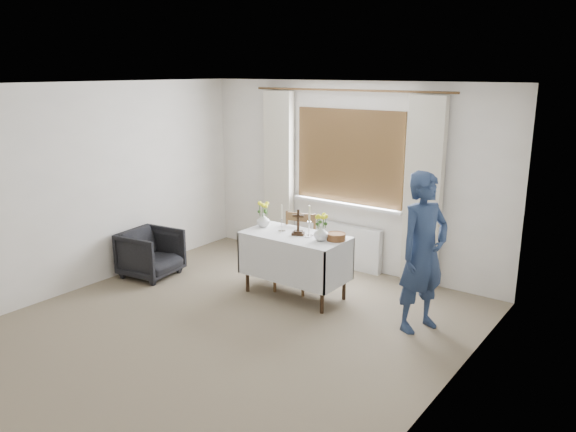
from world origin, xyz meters
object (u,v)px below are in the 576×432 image
object	(u,v)px
person	(423,252)
wooden_cross	(298,222)
altar_table	(295,265)
wooden_chair	(295,253)
flower_vase_left	(263,220)
armchair	(151,253)
flower_vase_right	(321,233)

from	to	relation	value
person	wooden_cross	xyz separation A→B (m)	(-1.52, -0.04, 0.08)
altar_table	wooden_chair	size ratio (longest dim) A/B	1.33
person	flower_vase_left	xyz separation A→B (m)	(-2.08, -0.00, 0.01)
armchair	flower_vase_left	bearing A→B (deg)	-73.23
person	wooden_cross	bearing A→B (deg)	113.55
armchair	flower_vase_left	distance (m)	1.61
altar_table	person	size ratio (longest dim) A/B	0.74
altar_table	person	bearing A→B (deg)	2.07
wooden_chair	flower_vase_left	bearing A→B (deg)	-176.79
wooden_chair	flower_vase_left	size ratio (longest dim) A/B	5.63
flower_vase_right	wooden_chair	bearing A→B (deg)	160.01
flower_vase_left	armchair	bearing A→B (deg)	-155.67
wooden_chair	flower_vase_left	xyz separation A→B (m)	(-0.39, -0.11, 0.38)
altar_table	wooden_cross	distance (m)	0.53
person	wooden_chair	bearing A→B (deg)	108.16
flower_vase_right	armchair	bearing A→B (deg)	-166.13
wooden_chair	person	distance (m)	1.72
altar_table	armchair	distance (m)	1.99
flower_vase_left	flower_vase_right	size ratio (longest dim) A/B	0.95
flower_vase_left	wooden_cross	bearing A→B (deg)	-4.31
altar_table	armchair	bearing A→B (deg)	-163.24
wooden_cross	flower_vase_left	size ratio (longest dim) A/B	1.84
flower_vase_left	person	bearing A→B (deg)	0.07
armchair	flower_vase_left	size ratio (longest dim) A/B	4.09
person	flower_vase_right	world-z (taller)	person
person	armchair	bearing A→B (deg)	122.19
person	flower_vase_right	distance (m)	1.19
person	altar_table	bearing A→B (deg)	113.96
wooden_chair	wooden_cross	xyz separation A→B (m)	(0.16, -0.15, 0.45)
flower_vase_left	flower_vase_right	world-z (taller)	flower_vase_right
flower_vase_left	altar_table	bearing A→B (deg)	-5.94
wooden_cross	wooden_chair	bearing A→B (deg)	110.96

